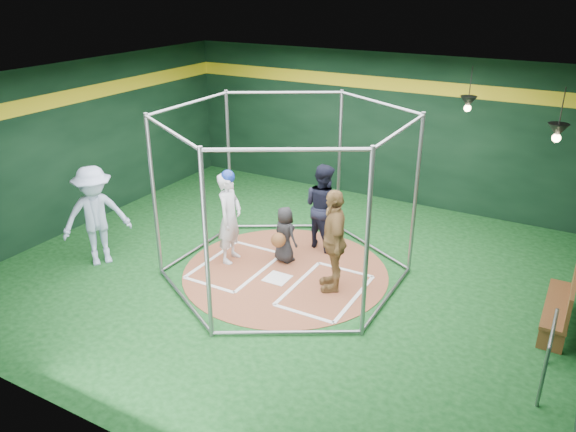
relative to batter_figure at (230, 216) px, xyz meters
The scene contains 15 objects.
room_shell 1.43m from the batter_figure, ahead, with size 10.10×9.10×3.53m.
clay_disc 1.47m from the batter_figure, ahead, with size 3.80×3.80×0.01m, color brown.
home_plate 1.48m from the batter_figure, 10.53° to the right, with size 0.43×0.43×0.01m, color white.
batter_box_left 0.94m from the batter_figure, 38.85° to the right, with size 1.17×1.77×0.01m.
batter_box_right 2.30m from the batter_figure, ahead, with size 1.17×1.77×0.01m.
batting_cage 1.30m from the batter_figure, ahead, with size 4.05×4.67×3.00m.
pendant_lamp_near 5.31m from the batter_figure, 47.69° to the left, with size 0.34×0.34×0.90m.
pendant_lamp_far 5.85m from the batter_figure, 22.03° to the left, with size 0.34×0.34×0.90m.
batter_figure is the anchor object (origin of this frame).
visitor_leopard 2.15m from the batter_figure, ahead, with size 1.08×0.45×1.84m, color #AC844A.
catcher_figure 1.09m from the batter_figure, 26.00° to the left, with size 0.63×0.65×1.10m.
umpire 1.89m from the batter_figure, 47.61° to the left, with size 0.85×0.66×1.74m, color black.
bystander_blue 2.48m from the batter_figure, 148.95° to the right, with size 1.25×0.72×1.93m, color #A4B7DA.
dugout_bench 5.83m from the batter_figure, ahead, with size 0.38×1.62×0.94m.
steel_railing 5.79m from the batter_figure, ahead, with size 0.05×1.05×0.90m.
Camera 1 is at (4.51, -8.00, 5.07)m, focal length 35.00 mm.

